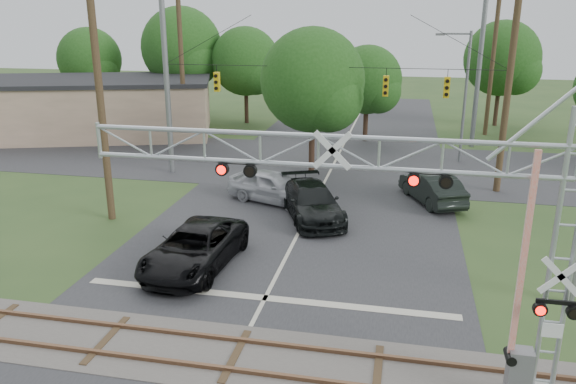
% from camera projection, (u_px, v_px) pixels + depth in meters
% --- Properties ---
extents(road_main, '(14.00, 90.00, 0.02)m').
position_uv_depth(road_main, '(291.00, 247.00, 23.38)').
color(road_main, '#2D2D30').
rests_on(road_main, ground).
extents(road_cross, '(90.00, 12.00, 0.02)m').
position_uv_depth(road_cross, '(334.00, 164.00, 36.44)').
color(road_cross, '#2D2D30').
rests_on(road_cross, ground).
extents(railroad_track, '(90.00, 3.20, 0.17)m').
position_uv_depth(railroad_track, '(235.00, 356.00, 15.91)').
color(railroad_track, '#4F4844').
rests_on(railroad_track, ground).
extents(crossing_gantry, '(11.96, 0.95, 7.43)m').
position_uv_depth(crossing_gantry, '(410.00, 219.00, 13.29)').
color(crossing_gantry, gray).
rests_on(crossing_gantry, ground).
extents(traffic_signal_span, '(19.34, 0.36, 11.50)m').
position_uv_depth(traffic_signal_span, '(344.00, 82.00, 30.80)').
color(traffic_signal_span, slate).
rests_on(traffic_signal_span, ground).
extents(pickup_black, '(3.03, 5.90, 1.59)m').
position_uv_depth(pickup_black, '(195.00, 248.00, 21.34)').
color(pickup_black, black).
rests_on(pickup_black, ground).
extents(car_dark, '(4.30, 6.09, 1.64)m').
position_uv_depth(car_dark, '(312.00, 202.00, 26.55)').
color(car_dark, black).
rests_on(car_dark, ground).
extents(sedan_silver, '(5.22, 3.53, 1.65)m').
position_uv_depth(sedan_silver, '(273.00, 187.00, 28.86)').
color(sedan_silver, '#AAABB2').
rests_on(sedan_silver, ground).
extents(suv_dark, '(3.47, 5.07, 1.58)m').
position_uv_depth(suv_dark, '(432.00, 188.00, 28.80)').
color(suv_dark, black).
rests_on(suv_dark, ground).
extents(commercial_building, '(21.17, 15.14, 4.47)m').
position_uv_depth(commercial_building, '(90.00, 107.00, 44.87)').
color(commercial_building, gray).
rests_on(commercial_building, ground).
extents(streetlight, '(2.22, 0.23, 8.33)m').
position_uv_depth(streetlight, '(463.00, 91.00, 35.64)').
color(streetlight, slate).
rests_on(streetlight, ground).
extents(utility_poles, '(24.42, 28.78, 12.54)m').
position_uv_depth(utility_poles, '(363.00, 73.00, 33.18)').
color(utility_poles, '#402C1D').
rests_on(utility_poles, ground).
extents(treeline, '(57.55, 24.57, 10.04)m').
position_uv_depth(treeline, '(343.00, 65.00, 43.05)').
color(treeline, '#332217').
rests_on(treeline, ground).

